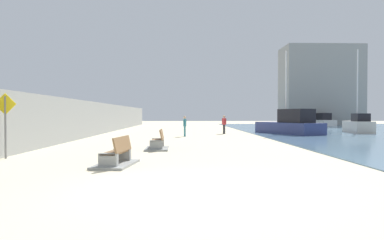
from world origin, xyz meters
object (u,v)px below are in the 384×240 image
Objects in this scene: bench_far at (158,144)px; pedestrian_sign at (5,118)px; person_standing at (224,123)px; person_walking at (185,125)px; boat_distant at (358,125)px; boat_far_left at (319,121)px; boat_far_right at (290,125)px; bench_near at (117,159)px.

pedestrian_sign is at bearing -148.94° from bench_far.
person_walking is at bearing -135.16° from person_standing.
boat_far_left is at bearing 77.02° from boat_distant.
boat_far_right is at bearing -117.48° from boat_far_left.
person_standing is (5.78, 18.16, 0.71)m from bench_near.
boat_far_right is at bearing 49.75° from bench_far.
pedestrian_sign reaches higher than bench_near.
boat_far_right is 6.84m from boat_distant.
bench_far is at bearing -122.52° from boat_far_left.
pedestrian_sign is (-27.59, -37.84, 0.87)m from boat_far_left.
person_walking reaches higher than bench_far.
boat_far_right reaches higher than bench_far.
bench_near is 0.88× the size of pedestrian_sign.
bench_far is 40.87m from boat_far_left.
boat_distant is 3.01× the size of pedestrian_sign.
bench_far is 0.83× the size of pedestrian_sign.
pedestrian_sign is at bearing -122.66° from person_standing.
pedestrian_sign is (-16.13, -15.79, 0.76)m from boat_far_right.
boat_distant is 21.21m from boat_far_left.
person_walking reaches higher than bench_near.
person_standing is at bearing 57.34° from pedestrian_sign.
bench_near is 1.05× the size of bench_far.
person_walking is at bearing -162.11° from boat_far_right.
person_standing is 0.24× the size of boat_far_left.
boat_far_left is at bearing 53.90° from pedestrian_sign.
person_standing is at bearing -128.51° from boat_far_left.
person_walking is 4.88m from person_standing.
person_walking is (1.35, 9.46, 0.68)m from bench_far.
bench_near is 5.35m from bench_far.
bench_near is 5.20m from pedestrian_sign.
bench_near is at bearing -98.96° from person_walking.
bench_far is 0.31× the size of boat_far_left.
boat_distant is at bearing 38.69° from bench_far.
person_standing is 0.22× the size of boat_far_right.
bench_near is 1.40× the size of person_walking.
bench_far is 16.27m from boat_far_right.
boat_far_right is at bearing 57.01° from bench_near.
bench_near is 45.87m from boat_far_left.
boat_far_right is (11.47, 17.67, 0.59)m from bench_near.
bench_far is at bearing -141.31° from boat_distant.
boat_far_right is at bearing 44.40° from pedestrian_sign.
boat_distant is (18.17, 19.05, 0.53)m from bench_near.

